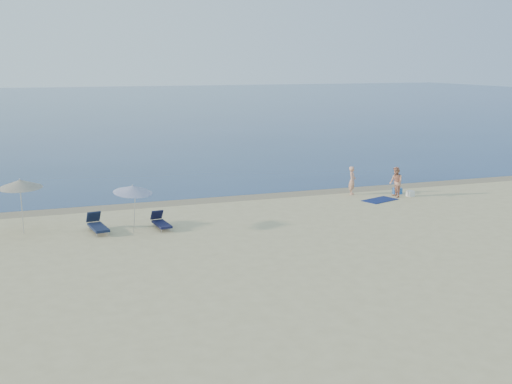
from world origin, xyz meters
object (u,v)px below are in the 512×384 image
blue_cooler (397,191)px  umbrella_near (133,189)px  person_left (352,181)px  person_right (396,182)px

blue_cooler → umbrella_near: bearing=-155.4°
blue_cooler → umbrella_near: umbrella_near is taller
person_left → umbrella_near: size_ratio=0.71×
person_right → blue_cooler: 1.13m
person_left → blue_cooler: (2.51, -0.69, -0.63)m
person_left → umbrella_near: bearing=144.4°
person_right → blue_cooler: size_ratio=3.47×
blue_cooler → umbrella_near: (-15.28, -3.27, 1.73)m
person_right → umbrella_near: bearing=-73.6°
umbrella_near → person_left: bearing=-7.4°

